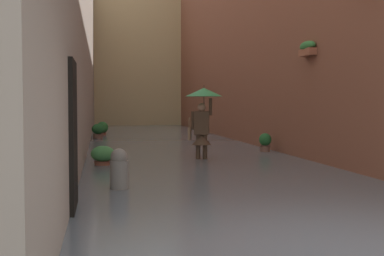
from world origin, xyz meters
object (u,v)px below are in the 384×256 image
object	(u,v)px
potted_plant_mid_right	(103,157)
potted_plant_near_left	(265,144)
potted_plant_far_right	(98,132)
mooring_bollard	(119,174)
potted_plant_near_right	(102,129)
person_wading	(203,111)

from	to	relation	value
potted_plant_mid_right	potted_plant_near_left	bearing A→B (deg)	-153.17
potted_plant_far_right	mooring_bollard	xyz separation A→B (m)	(-0.41, 12.49, -0.01)
potted_plant_near_right	potted_plant_mid_right	world-z (taller)	potted_plant_near_right
potted_plant_near_left	mooring_bollard	world-z (taller)	mooring_bollard
potted_plant_far_right	potted_plant_mid_right	bearing A→B (deg)	90.95
potted_plant_near_right	potted_plant_near_left	distance (m)	9.96
potted_plant_near_right	mooring_bollard	size ratio (longest dim) A/B	0.91
potted_plant_far_right	potted_plant_near_right	bearing A→B (deg)	-94.78
person_wading	potted_plant_near_right	bearing A→B (deg)	-76.32
potted_plant_near_right	mooring_bollard	world-z (taller)	mooring_bollard
potted_plant_mid_right	mooring_bollard	bearing A→B (deg)	94.26
potted_plant_near_left	mooring_bollard	distance (m)	7.42
potted_plant_mid_right	mooring_bollard	xyz separation A→B (m)	(-0.26, 3.45, 0.07)
person_wading	potted_plant_near_left	distance (m)	2.95
potted_plant_mid_right	potted_plant_far_right	size ratio (longest dim) A/B	0.80
potted_plant_near_right	potted_plant_near_left	xyz separation A→B (m)	(-4.76, 8.75, -0.05)
potted_plant_near_right	person_wading	bearing A→B (deg)	103.68
potted_plant_near_right	potted_plant_far_right	distance (m)	2.13
person_wading	potted_plant_far_right	bearing A→B (deg)	-71.86
person_wading	mooring_bollard	world-z (taller)	person_wading
person_wading	mooring_bollard	distance (m)	4.93
potted_plant_mid_right	potted_plant_near_left	xyz separation A→B (m)	(-4.79, -2.42, 0.04)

